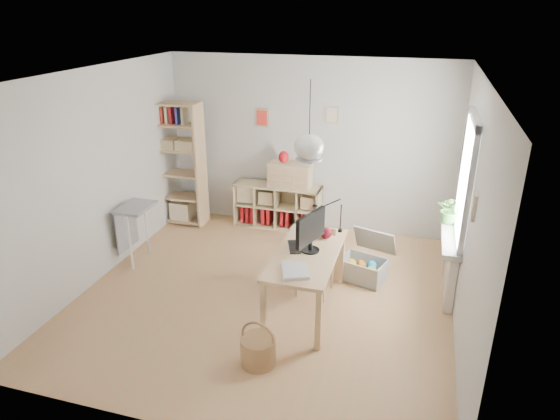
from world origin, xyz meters
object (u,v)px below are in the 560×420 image
(tall_bookshelf, at_px, (178,159))
(storage_chest, at_px, (365,264))
(chair, at_px, (316,257))
(monitor, at_px, (311,230))
(desk, at_px, (307,260))
(cube_shelf, at_px, (277,209))
(drawer_chest, at_px, (290,175))

(tall_bookshelf, height_order, storage_chest, tall_bookshelf)
(chair, bearing_deg, monitor, -84.06)
(chair, height_order, monitor, monitor)
(storage_chest, bearing_deg, desk, -105.16)
(tall_bookshelf, bearing_deg, storage_chest, -17.82)
(desk, height_order, tall_bookshelf, tall_bookshelf)
(cube_shelf, xyz_separation_m, drawer_chest, (0.23, -0.04, 0.61))
(tall_bookshelf, xyz_separation_m, chair, (2.61, -1.51, -0.61))
(cube_shelf, xyz_separation_m, chair, (1.05, -1.79, 0.18))
(desk, xyz_separation_m, cube_shelf, (-1.02, 2.23, -0.36))
(chair, relative_size, drawer_chest, 1.25)
(tall_bookshelf, height_order, chair, tall_bookshelf)
(cube_shelf, bearing_deg, drawer_chest, -10.25)
(cube_shelf, height_order, monitor, monitor)
(cube_shelf, relative_size, monitor, 2.65)
(tall_bookshelf, height_order, drawer_chest, tall_bookshelf)
(tall_bookshelf, xyz_separation_m, storage_chest, (3.17, -1.02, -0.89))
(cube_shelf, xyz_separation_m, storage_chest, (1.61, -1.30, -0.10))
(storage_chest, distance_m, drawer_chest, 2.00)
(desk, distance_m, drawer_chest, 2.34)
(desk, xyz_separation_m, monitor, (0.03, 0.06, 0.36))
(desk, distance_m, storage_chest, 1.19)
(storage_chest, height_order, drawer_chest, drawer_chest)
(desk, relative_size, monitor, 2.84)
(storage_chest, xyz_separation_m, monitor, (-0.56, -0.87, 0.82))
(chair, bearing_deg, tall_bookshelf, 155.75)
(drawer_chest, bearing_deg, desk, -68.43)
(desk, bearing_deg, drawer_chest, 109.95)
(tall_bookshelf, distance_m, drawer_chest, 1.82)
(chair, height_order, drawer_chest, drawer_chest)
(monitor, bearing_deg, desk, -94.94)
(monitor, height_order, drawer_chest, monitor)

